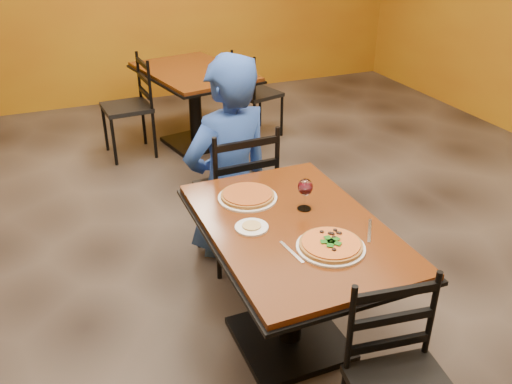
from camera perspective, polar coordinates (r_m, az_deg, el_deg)
name	(u,v)px	position (r m, az deg, el deg)	size (l,w,h in m)	color
floor	(255,289)	(3.39, -0.15, -10.21)	(7.00, 8.00, 0.01)	black
table_main	(293,257)	(2.69, 3.91, -6.94)	(0.83, 1.23, 0.75)	#55200D
table_second	(194,90)	(5.25, -6.57, 10.73)	(1.06, 1.38, 0.75)	#55200D
chair_main_far	(235,192)	(3.44, -2.22, -0.02)	(0.44, 0.44, 0.96)	black
chair_second_left	(127,108)	(5.15, -13.57, 8.67)	(0.42, 0.42, 0.92)	black
chair_second_right	(257,94)	(5.49, 0.14, 10.35)	(0.39, 0.39, 0.87)	black
diner	(229,157)	(3.46, -2.93, 3.69)	(0.66, 0.43, 1.35)	#1B3895
plate_main	(331,247)	(2.43, 7.93, -5.83)	(0.31, 0.31, 0.01)	white
pizza_main	(331,244)	(2.42, 7.95, -5.51)	(0.28, 0.28, 0.02)	#97200B
plate_far	(248,198)	(2.80, -0.90, -0.61)	(0.31, 0.31, 0.01)	white
pizza_far	(248,195)	(2.79, -0.90, -0.32)	(0.28, 0.28, 0.02)	#BC6924
side_plate	(252,227)	(2.55, -0.46, -3.76)	(0.16, 0.16, 0.01)	white
dip	(252,226)	(2.54, -0.47, -3.59)	(0.09, 0.09, 0.01)	tan
wine_glass	(305,193)	(2.68, 5.22, -0.12)	(0.08, 0.08, 0.18)	white
fork	(292,252)	(2.39, 3.79, -6.36)	(0.01, 0.19, 0.00)	silver
knife	(370,231)	(2.58, 11.96, -4.02)	(0.01, 0.21, 0.00)	silver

